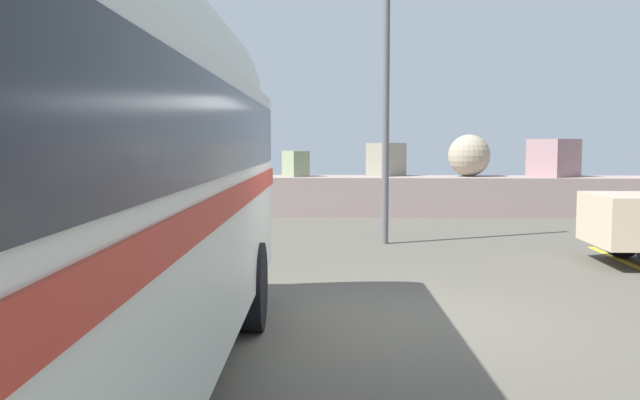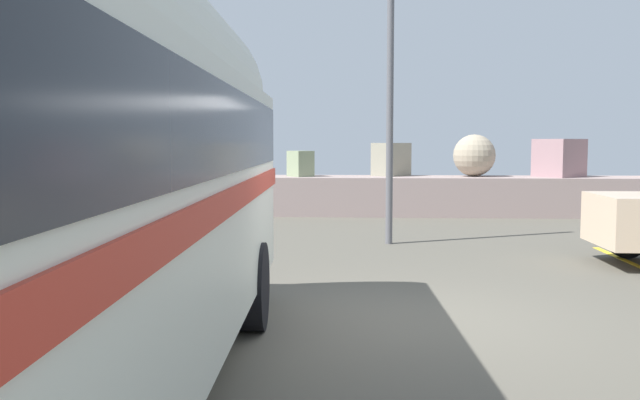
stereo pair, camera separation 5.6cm
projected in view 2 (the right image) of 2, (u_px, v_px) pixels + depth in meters
ground at (407, 321)px, 7.94m from camera, size 32.00×26.00×0.02m
breakwater at (362, 189)px, 19.68m from camera, size 31.36×2.15×2.50m
vintage_coach at (50, 144)px, 4.78m from camera, size 2.76×8.67×3.70m
lamp_post at (395, 82)px, 13.69m from camera, size 0.97×0.32×5.73m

